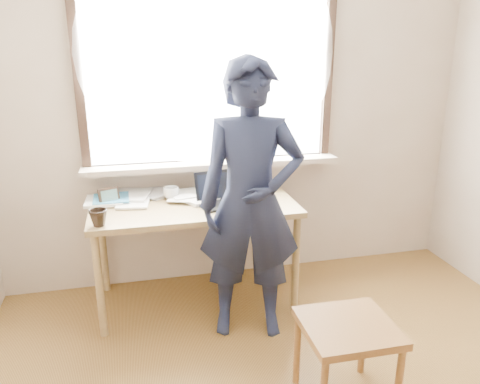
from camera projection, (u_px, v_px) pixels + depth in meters
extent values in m
cube|color=#B9A895|center=(237.00, 110.00, 3.41)|extent=(3.50, 0.02, 2.60)
cube|color=white|center=(210.00, 68.00, 3.26)|extent=(1.70, 0.01, 1.30)
cube|color=black|center=(212.00, 163.00, 3.46)|extent=(1.82, 0.06, 0.06)
cube|color=black|center=(77.00, 70.00, 3.05)|extent=(0.06, 0.06, 1.30)
cube|color=black|center=(328.00, 67.00, 3.44)|extent=(0.06, 0.06, 1.30)
cube|color=#B9A895|center=(214.00, 164.00, 3.39)|extent=(1.85, 0.20, 0.04)
cube|color=white|center=(211.00, 53.00, 3.16)|extent=(1.95, 0.02, 1.65)
cube|color=olive|center=(194.00, 206.00, 3.16)|extent=(1.37, 0.69, 0.04)
cylinder|color=olive|center=(100.00, 286.00, 2.86)|extent=(0.05, 0.05, 0.69)
cylinder|color=olive|center=(103.00, 247.00, 3.41)|extent=(0.05, 0.05, 0.69)
cylinder|color=olive|center=(296.00, 264.00, 3.15)|extent=(0.05, 0.05, 0.69)
cylinder|color=olive|center=(270.00, 231.00, 3.69)|extent=(0.05, 0.05, 0.69)
cube|color=black|center=(223.00, 204.00, 3.12)|extent=(0.34, 0.27, 0.02)
cube|color=black|center=(217.00, 185.00, 3.19)|extent=(0.31, 0.12, 0.20)
cube|color=black|center=(217.00, 185.00, 3.19)|extent=(0.28, 0.09, 0.17)
cube|color=black|center=(223.00, 204.00, 3.11)|extent=(0.29, 0.17, 0.00)
imported|color=white|center=(171.00, 193.00, 3.24)|extent=(0.12, 0.12, 0.09)
imported|color=black|center=(98.00, 218.00, 2.76)|extent=(0.12, 0.12, 0.10)
ellipsoid|color=black|center=(257.00, 201.00, 3.15)|extent=(0.08, 0.06, 0.03)
cube|color=white|center=(199.00, 199.00, 3.22)|extent=(0.28, 0.30, 0.02)
cube|color=gold|center=(143.00, 202.00, 3.15)|extent=(0.28, 0.31, 0.02)
cube|color=white|center=(105.00, 200.00, 3.16)|extent=(0.23, 0.28, 0.02)
cube|color=white|center=(171.00, 189.00, 3.40)|extent=(0.26, 0.30, 0.02)
cube|color=white|center=(109.00, 202.00, 3.09)|extent=(0.30, 0.33, 0.02)
cube|color=white|center=(119.00, 203.00, 3.11)|extent=(0.31, 0.29, 0.01)
cube|color=white|center=(192.00, 191.00, 3.32)|extent=(0.28, 0.32, 0.01)
imported|color=white|center=(143.00, 196.00, 3.28)|extent=(0.29, 0.32, 0.02)
imported|color=white|center=(239.00, 190.00, 3.42)|extent=(0.33, 0.33, 0.02)
cube|color=black|center=(109.00, 197.00, 3.11)|extent=(0.14, 0.07, 0.11)
cube|color=#2D652C|center=(109.00, 197.00, 3.11)|extent=(0.10, 0.05, 0.08)
cube|color=brown|center=(348.00, 328.00, 2.30)|extent=(0.45, 0.43, 0.04)
cylinder|color=brown|center=(297.00, 349.00, 2.50)|extent=(0.04, 0.04, 0.42)
cylinder|color=brown|center=(363.00, 340.00, 2.58)|extent=(0.04, 0.04, 0.42)
imported|color=black|center=(251.00, 203.00, 2.80)|extent=(0.70, 0.53, 1.71)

